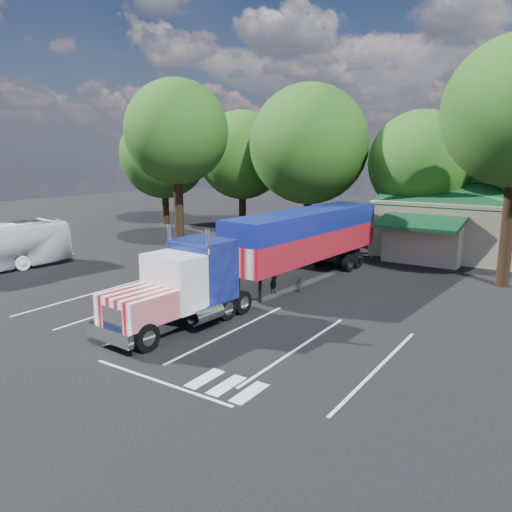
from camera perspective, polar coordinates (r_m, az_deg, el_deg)
The scene contains 9 objects.
ground at distance 27.55m, azimuth -0.81°, elevation -3.78°, with size 120.00×120.00×0.00m, color black.
tree_row_a at distance 53.34m, azimuth -10.50°, elevation 11.31°, with size 9.00×9.00×11.68m.
tree_row_b at distance 48.59m, azimuth -1.59°, elevation 11.44°, with size 8.40×8.40×11.35m.
tree_row_c at distance 43.03m, azimuth 6.07°, elevation 12.55°, with size 10.00×10.00×13.05m.
tree_row_d at distance 40.89m, azimuth 18.31°, elevation 10.05°, with size 8.00×8.00×10.60m.
tree_near_left at distance 37.84m, azimuth -9.07°, elevation 13.77°, with size 7.60×7.60×12.65m.
semi_truck at distance 27.02m, azimuth 2.73°, elevation 1.18°, with size 4.11×20.63×4.29m.
woman at distance 26.51m, azimuth 2.04°, elevation -2.71°, with size 0.55×0.36×1.52m, color black.
bicycle at distance 27.46m, azimuth 5.02°, elevation -2.94°, with size 0.58×1.66×0.87m, color black.
Camera 1 is at (15.06, -21.86, 7.36)m, focal length 35.00 mm.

